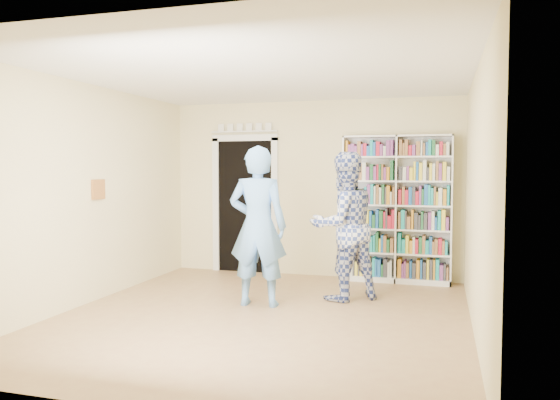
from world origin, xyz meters
name	(u,v)px	position (x,y,z in m)	size (l,w,h in m)	color
floor	(262,317)	(0.00, 0.00, 0.00)	(5.00, 5.00, 0.00)	#986C49
ceiling	(261,74)	(0.00, 0.00, 2.70)	(5.00, 5.00, 0.00)	white
wall_back	(312,189)	(0.00, 2.50, 1.35)	(4.50, 4.50, 0.00)	beige
wall_left	(87,194)	(-2.25, 0.00, 1.35)	(5.00, 5.00, 0.00)	beige
wall_right	(476,200)	(2.25, 0.00, 1.35)	(5.00, 5.00, 0.00)	beige
bookshelf	(396,208)	(1.29, 2.34, 1.08)	(1.56, 0.29, 2.14)	white
doorway	(245,199)	(-1.10, 2.48, 1.18)	(1.10, 0.08, 2.43)	black
wall_art	(98,189)	(-2.23, 0.20, 1.40)	(0.03, 0.25, 0.25)	brown
man_blue	(258,226)	(-0.20, 0.48, 0.97)	(0.70, 0.46, 1.93)	#659DE1
man_plaid	(344,226)	(0.74, 1.07, 0.94)	(0.91, 0.71, 1.87)	navy
paper_sheet	(346,218)	(0.81, 0.87, 1.06)	(0.22, 0.01, 0.31)	white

